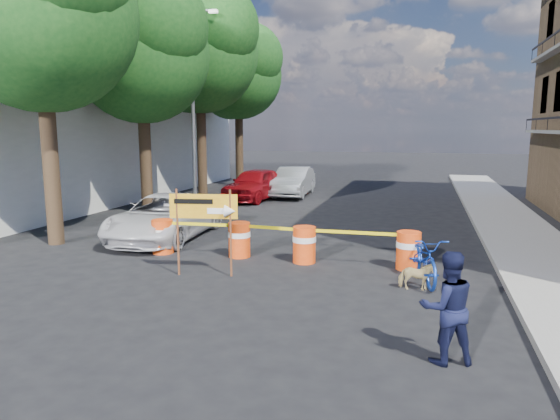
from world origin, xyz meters
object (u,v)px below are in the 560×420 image
Objects in this scene: suv_white at (165,217)px; barrel_far_right at (408,250)px; barrel_mid_left at (239,239)px; bicycle at (425,237)px; barrel_far_left at (163,236)px; sedan_red at (255,184)px; detour_sign at (213,213)px; dog at (416,276)px; pedestrian at (447,307)px; sedan_silver at (294,182)px; barrel_mid_right at (304,244)px.

barrel_far_right is at bearing -14.62° from suv_white.
bicycle is (4.59, -0.88, 0.51)m from barrel_mid_left.
barrel_far_left is 0.21× the size of sedan_red.
dog is (4.40, 0.21, -1.15)m from detour_sign.
sedan_red is (-2.99, 11.65, -0.71)m from detour_sign.
pedestrian is 16.59m from sedan_red.
pedestrian is 3.25m from dog.
barrel_mid_right is at bearing -76.96° from sedan_silver.
detour_sign is 1.21× the size of pedestrian.
dog is at bearing -101.57° from pedestrian.
detour_sign is 5.71m from pedestrian.
pedestrian is 0.34× the size of suv_white.
bicycle reaches higher than barrel_mid_left.
barrel_mid_left is 0.21× the size of sedan_red.
barrel_mid_left is 10.33m from sedan_red.
barrel_mid_left is at bearing 65.84° from dog.
barrel_mid_right is at bearing 33.91° from detour_sign.
pedestrian is (3.15, -4.64, 0.34)m from barrel_mid_right.
pedestrian is (0.66, -4.73, 0.34)m from barrel_far_right.
barrel_mid_right is at bearing -21.31° from suv_white.
bicycle reaches higher than sedan_red.
suv_white is (-0.82, 1.61, 0.19)m from barrel_far_left.
barrel_far_left is 1.82m from suv_white.
dog is (6.55, -1.35, -0.18)m from barrel_far_left.
detour_sign is at bearing -157.14° from barrel_far_right.
barrel_mid_right is at bearing -75.37° from pedestrian.
sedan_red reaches higher than barrel_mid_left.
sedan_red reaches higher than barrel_far_left.
barrel_far_left is 2.11m from barrel_mid_left.
bicycle is (4.54, 0.87, -0.46)m from detour_sign.
barrel_far_left and barrel_far_right have the same top height.
barrel_mid_right is 1.00× the size of barrel_far_right.
sedan_red is (-0.03, 8.48, 0.07)m from suv_white.
bicycle is (-0.30, 3.84, 0.17)m from pedestrian.
sedan_silver is (0.51, 11.95, 0.23)m from barrel_far_left.
sedan_red is at bearing 106.57° from barrel_mid_left.
barrel_mid_left is at bearing 177.35° from barrel_mid_right.
sedan_red is (-0.85, 10.09, 0.26)m from barrel_far_left.
sedan_silver is at bearing 87.55° from barrel_far_left.
pedestrian is at bearing -71.20° from sedan_silver.
barrel_mid_right is 5.62m from pedestrian.
barrel_far_right is at bearing 1.84° from barrel_far_left.
bicycle is at bearing -105.09° from pedestrian.
pedestrian is 3.85m from bicycle.
pedestrian reaches higher than dog.
dog is at bearing -116.85° from bicycle.
detour_sign reaches higher than sedan_silver.
dog is 0.15× the size of suv_white.
barrel_mid_left is at bearing -66.65° from sedan_red.
suv_white is (-7.51, 2.30, -0.32)m from bicycle.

